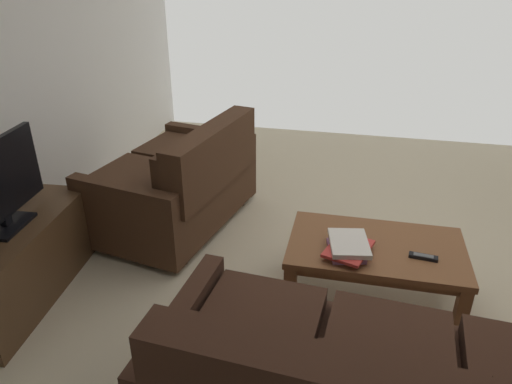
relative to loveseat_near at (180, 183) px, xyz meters
name	(u,v)px	position (x,y,z in m)	size (l,w,h in m)	color
ground_plane	(381,286)	(-1.57, 0.48, -0.37)	(5.31, 5.88, 0.01)	beige
loveseat_near	(180,183)	(0.00, 0.00, 0.00)	(1.10, 1.46, 0.87)	black
coffee_table	(375,254)	(-1.50, 0.66, -0.02)	(1.04, 0.63, 0.42)	brown
tv_stand	(17,262)	(0.68, 1.08, -0.11)	(0.55, 1.20, 0.51)	#4C331E
book_stack	(348,247)	(-1.33, 0.78, 0.09)	(0.30, 0.36, 0.08)	#996699
tv_remote	(423,257)	(-1.76, 0.74, 0.06)	(0.16, 0.06, 0.02)	black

